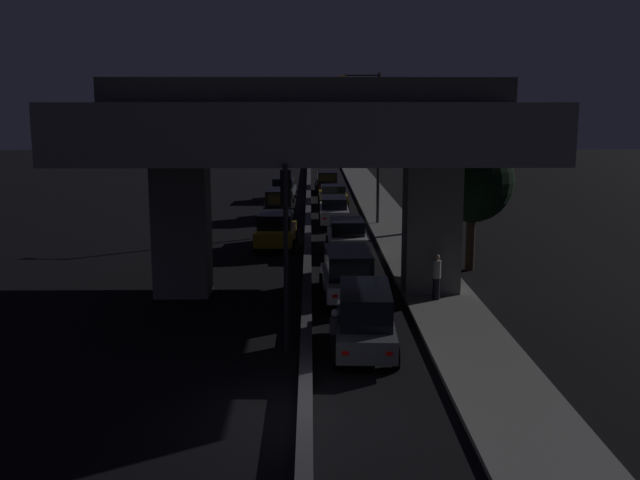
% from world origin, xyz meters
% --- Properties ---
extents(ground_plane, '(200.00, 200.00, 0.00)m').
position_xyz_m(ground_plane, '(0.00, 0.00, 0.00)').
color(ground_plane, black).
extents(median_divider, '(0.35, 126.00, 0.44)m').
position_xyz_m(median_divider, '(0.00, 35.00, 0.22)').
color(median_divider, '#4C4C51').
rests_on(median_divider, ground_plane).
extents(sidewalk_right, '(2.73, 126.00, 0.15)m').
position_xyz_m(sidewalk_right, '(4.96, 28.00, 0.07)').
color(sidewalk_right, gray).
rests_on(sidewalk_right, ground_plane).
extents(elevated_overpass, '(15.38, 13.31, 8.14)m').
position_xyz_m(elevated_overpass, '(0.00, 11.51, 6.03)').
color(elevated_overpass, gray).
rests_on(elevated_overpass, ground_plane).
extents(traffic_light_left_of_median, '(0.30, 0.49, 5.55)m').
position_xyz_m(traffic_light_left_of_median, '(-0.57, 4.78, 3.76)').
color(traffic_light_left_of_median, black).
rests_on(traffic_light_left_of_median, ground_plane).
extents(street_lamp, '(2.50, 0.32, 8.92)m').
position_xyz_m(street_lamp, '(3.82, 27.78, 5.23)').
color(street_lamp, '#2D2D30').
rests_on(street_lamp, ground_plane).
extents(car_grey_lead, '(1.98, 4.43, 1.90)m').
position_xyz_m(car_grey_lead, '(1.73, 4.75, 1.01)').
color(car_grey_lead, '#515459').
rests_on(car_grey_lead, ground_plane).
extents(car_white_second, '(2.12, 4.33, 1.82)m').
position_xyz_m(car_white_second, '(1.53, 10.84, 0.97)').
color(car_white_second, silver).
rests_on(car_white_second, ground_plane).
extents(car_white_third, '(1.98, 3.96, 1.67)m').
position_xyz_m(car_white_third, '(1.90, 19.34, 0.87)').
color(car_white_third, silver).
rests_on(car_white_third, ground_plane).
extents(car_white_fourth, '(1.87, 4.81, 1.67)m').
position_xyz_m(car_white_fourth, '(1.55, 28.07, 0.87)').
color(car_white_fourth, silver).
rests_on(car_white_fourth, ground_plane).
extents(car_taxi_yellow_fifth, '(2.09, 4.02, 1.53)m').
position_xyz_m(car_taxi_yellow_fifth, '(1.73, 35.81, 0.78)').
color(car_taxi_yellow_fifth, gold).
rests_on(car_taxi_yellow_fifth, ground_plane).
extents(car_black_sixth, '(1.97, 3.97, 1.69)m').
position_xyz_m(car_black_sixth, '(1.50, 44.48, 0.88)').
color(car_black_sixth, black).
rests_on(car_black_sixth, ground_plane).
extents(car_taxi_yellow_lead_oncoming, '(2.15, 4.25, 1.77)m').
position_xyz_m(car_taxi_yellow_lead_oncoming, '(-1.62, 20.87, 0.91)').
color(car_taxi_yellow_lead_oncoming, gold).
rests_on(car_taxi_yellow_lead_oncoming, ground_plane).
extents(car_black_second_oncoming, '(2.04, 4.09, 1.91)m').
position_xyz_m(car_black_second_oncoming, '(-1.86, 30.10, 0.99)').
color(car_black_second_oncoming, black).
rests_on(car_black_second_oncoming, ground_plane).
extents(car_grey_third_oncoming, '(1.95, 4.36, 1.70)m').
position_xyz_m(car_grey_third_oncoming, '(-1.87, 39.42, 0.87)').
color(car_grey_third_oncoming, '#515459').
rests_on(car_grey_third_oncoming, ground_plane).
extents(motorcycle_black_filtering_near, '(0.34, 1.89, 1.40)m').
position_xyz_m(motorcycle_black_filtering_near, '(0.84, 4.36, 0.60)').
color(motorcycle_black_filtering_near, black).
rests_on(motorcycle_black_filtering_near, ground_plane).
extents(pedestrian_on_sidewalk, '(0.31, 0.31, 1.68)m').
position_xyz_m(pedestrian_on_sidewalk, '(4.72, 10.07, 1.00)').
color(pedestrian_on_sidewalk, black).
rests_on(pedestrian_on_sidewalk, sidewalk_right).
extents(roadside_tree_kerbside_near, '(3.55, 3.55, 5.70)m').
position_xyz_m(roadside_tree_kerbside_near, '(7.10, 15.53, 3.89)').
color(roadside_tree_kerbside_near, '#38281C').
rests_on(roadside_tree_kerbside_near, ground_plane).
extents(roadside_tree_kerbside_mid, '(4.25, 4.25, 7.34)m').
position_xyz_m(roadside_tree_kerbside_mid, '(7.36, 25.13, 5.18)').
color(roadside_tree_kerbside_mid, '#2D2116').
rests_on(roadside_tree_kerbside_mid, ground_plane).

